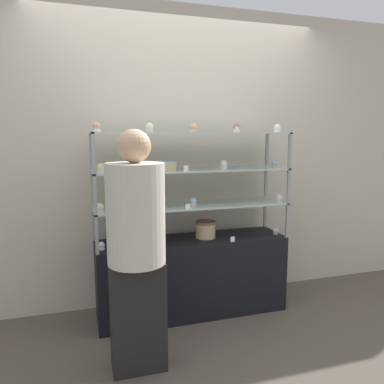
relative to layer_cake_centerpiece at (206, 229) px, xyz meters
name	(u,v)px	position (x,y,z in m)	size (l,w,h in m)	color
ground_plane	(192,312)	(-0.12, 0.00, -0.72)	(20.00, 20.00, 0.00)	brown
back_wall	(180,158)	(-0.12, 0.35, 0.58)	(8.00, 0.05, 2.60)	beige
display_base	(192,276)	(-0.12, 0.00, -0.40)	(1.57, 0.41, 0.65)	black
display_riser_lower	(192,206)	(-0.12, 0.00, 0.20)	(1.57, 0.41, 0.29)	#99999E
display_riser_middle	(192,171)	(-0.12, 0.00, 0.49)	(1.57, 0.41, 0.29)	#99999E
display_riser_upper	(192,135)	(-0.12, 0.00, 0.79)	(1.57, 0.41, 0.29)	#99999E
layer_cake_centerpiece	(206,229)	(0.00, 0.00, 0.00)	(0.17, 0.17, 0.14)	#DBBC84
sheet_cake_frosted	(159,166)	(-0.40, -0.01, 0.55)	(0.25, 0.15, 0.07)	#DBBC84
cupcake_0	(101,246)	(-0.86, -0.08, -0.04)	(0.05, 0.05, 0.06)	white
cupcake_1	(276,231)	(0.62, -0.08, -0.04)	(0.05, 0.05, 0.06)	#CCB28C
price_tag_0	(233,239)	(0.17, -0.18, -0.05)	(0.04, 0.00, 0.04)	white
cupcake_2	(100,208)	(-0.86, -0.08, 0.25)	(0.06, 0.06, 0.07)	beige
cupcake_3	(193,202)	(-0.13, -0.05, 0.25)	(0.06, 0.06, 0.07)	beige
cupcake_4	(279,198)	(0.62, -0.10, 0.25)	(0.06, 0.06, 0.07)	beige
price_tag_1	(188,206)	(-0.21, -0.18, 0.24)	(0.04, 0.00, 0.04)	white
cupcake_5	(101,168)	(-0.84, -0.08, 0.54)	(0.06, 0.06, 0.07)	white
cupcake_6	(224,165)	(0.12, -0.09, 0.54)	(0.06, 0.06, 0.07)	white
cupcake_7	(275,163)	(0.60, -0.06, 0.54)	(0.06, 0.06, 0.07)	#CCB28C
price_tag_2	(186,168)	(-0.22, -0.18, 0.53)	(0.04, 0.00, 0.04)	white
cupcake_8	(97,127)	(-0.86, -0.07, 0.84)	(0.06, 0.06, 0.07)	white
cupcake_9	(150,128)	(-0.48, -0.08, 0.84)	(0.06, 0.06, 0.07)	beige
cupcake_10	(193,128)	(-0.12, -0.04, 0.84)	(0.06, 0.06, 0.07)	#CCB28C
cupcake_11	(237,128)	(0.24, -0.07, 0.84)	(0.06, 0.06, 0.07)	beige
cupcake_12	(277,129)	(0.62, -0.04, 0.84)	(0.06, 0.06, 0.07)	white
price_tag_3	(237,129)	(0.19, -0.18, 0.82)	(0.04, 0.00, 0.04)	white
customer_figure	(136,246)	(-0.68, -0.64, 0.10)	(0.36, 0.36, 1.54)	black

